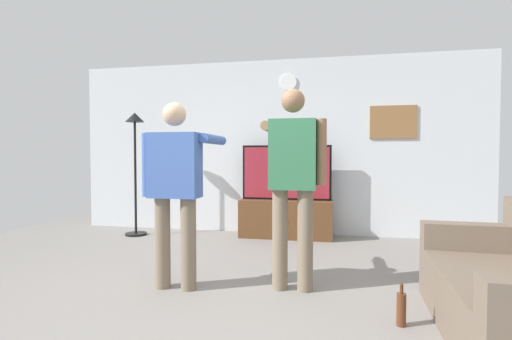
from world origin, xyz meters
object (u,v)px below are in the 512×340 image
floor_lamp (135,148)px  person_standing_nearer_couch (293,176)px  television (286,173)px  wall_clock (288,82)px  tv_stand (286,219)px  beverage_bottle (401,309)px  person_standing_nearer_lamp (176,183)px  framed_picture (393,122)px

floor_lamp → person_standing_nearer_couch: size_ratio=1.04×
television → wall_clock: 1.40m
person_standing_nearer_couch → tv_stand: bearing=98.4°
tv_stand → beverage_bottle: bearing=-67.2°
person_standing_nearer_couch → floor_lamp: bearing=144.1°
person_standing_nearer_lamp → person_standing_nearer_couch: (1.05, 0.18, 0.06)m
wall_clock → beverage_bottle: 3.94m
wall_clock → person_standing_nearer_couch: wall_clock is taller
person_standing_nearer_lamp → person_standing_nearer_couch: person_standing_nearer_couch is taller
television → framed_picture: framed_picture is taller
tv_stand → television: 0.69m
framed_picture → floor_lamp: 3.87m
television → wall_clock: wall_clock is taller
person_standing_nearer_couch → person_standing_nearer_lamp: bearing=-170.4°
tv_stand → television: size_ratio=1.03×
tv_stand → person_standing_nearer_lamp: bearing=-107.3°
framed_picture → person_standing_nearer_lamp: size_ratio=0.39×
tv_stand → person_standing_nearer_lamp: size_ratio=0.81×
floor_lamp → beverage_bottle: floor_lamp is taller
person_standing_nearer_lamp → person_standing_nearer_couch: size_ratio=0.94×
framed_picture → person_standing_nearer_couch: bearing=-116.4°
floor_lamp → person_standing_nearer_lamp: 2.60m
framed_picture → floor_lamp: size_ratio=0.35×
person_standing_nearer_lamp → wall_clock: bearing=74.6°
tv_stand → person_standing_nearer_lamp: 2.54m
television → person_standing_nearer_couch: size_ratio=0.73×
framed_picture → beverage_bottle: 3.45m
tv_stand → person_standing_nearer_lamp: (-0.73, -2.34, 0.69)m
framed_picture → floor_lamp: framed_picture is taller
television → floor_lamp: (-2.27, -0.33, 0.37)m
framed_picture → person_standing_nearer_lamp: bearing=-130.7°
wall_clock → person_standing_nearer_lamp: bearing=-105.4°
wall_clock → beverage_bottle: size_ratio=0.82×
framed_picture → beverage_bottle: bearing=-97.2°
television → floor_lamp: bearing=-171.8°
beverage_bottle → floor_lamp: bearing=144.3°
tv_stand → beverage_bottle: 2.98m
floor_lamp → person_standing_nearer_lamp: floor_lamp is taller
person_standing_nearer_couch → beverage_bottle: size_ratio=5.98×
beverage_bottle → wall_clock: bearing=110.8°
tv_stand → wall_clock: 2.09m
framed_picture → tv_stand: bearing=-169.1°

